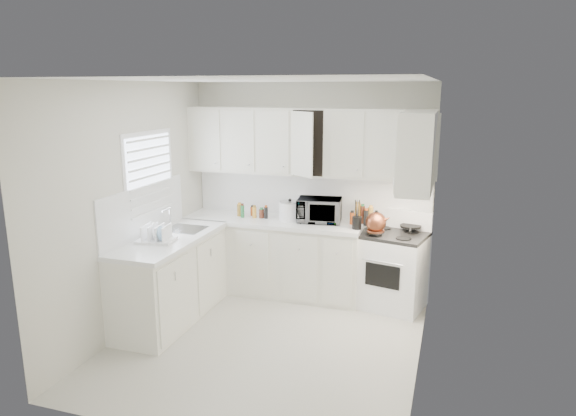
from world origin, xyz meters
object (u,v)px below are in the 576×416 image
at_px(rice_cooker, 290,210).
at_px(tea_kettle, 376,221).
at_px(stove, 392,260).
at_px(microwave, 319,208).
at_px(dish_rack, 156,232).
at_px(utensil_crock, 357,214).

bearing_deg(rice_cooker, tea_kettle, -26.27).
bearing_deg(stove, rice_cooker, -168.65).
distance_m(stove, microwave, 1.05).
height_order(microwave, rice_cooker, microwave).
distance_m(microwave, dish_rack, 1.95).
relative_size(rice_cooker, utensil_crock, 0.76).
distance_m(tea_kettle, rice_cooker, 1.09).
distance_m(stove, tea_kettle, 0.56).
height_order(tea_kettle, rice_cooker, rice_cooker).
bearing_deg(dish_rack, tea_kettle, 18.16).
height_order(tea_kettle, utensil_crock, utensil_crock).
relative_size(stove, utensil_crock, 3.26).
distance_m(stove, dish_rack, 2.69).
height_order(rice_cooker, dish_rack, rice_cooker).
xyz_separation_m(microwave, dish_rack, (-1.43, -1.33, -0.07)).
bearing_deg(rice_cooker, dish_rack, -146.07).
bearing_deg(microwave, rice_cooker, 177.82).
bearing_deg(microwave, stove, -11.23).
height_order(microwave, dish_rack, microwave).
relative_size(stove, rice_cooker, 4.29).
xyz_separation_m(microwave, utensil_crock, (0.49, -0.19, 0.00)).
relative_size(utensil_crock, dish_rack, 0.93).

